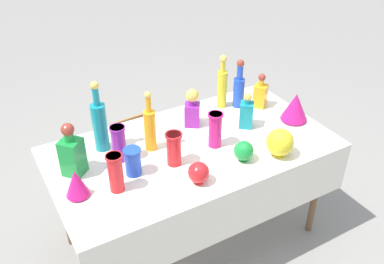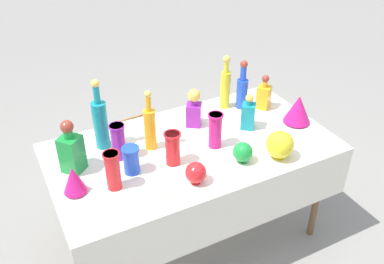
{
  "view_description": "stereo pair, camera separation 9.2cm",
  "coord_description": "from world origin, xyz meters",
  "px_view_note": "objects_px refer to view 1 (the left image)",
  "views": [
    {
      "loc": [
        -1.04,
        -1.82,
        2.22
      ],
      "look_at": [
        0.0,
        0.0,
        0.86
      ],
      "focal_mm": 40.0,
      "sensor_mm": 36.0,
      "label": 1
    },
    {
      "loc": [
        -0.96,
        -1.86,
        2.22
      ],
      "look_at": [
        0.0,
        0.0,
        0.86
      ],
      "focal_mm": 40.0,
      "sensor_mm": 36.0,
      "label": 2
    }
  ],
  "objects_px": {
    "slender_vase_4": "(115,172)",
    "fluted_vase_0": "(295,107)",
    "tall_bottle_1": "(100,124)",
    "square_decanter_2": "(247,113)",
    "slender_vase_3": "(119,143)",
    "round_bowl_0": "(280,142)",
    "tall_bottle_2": "(222,85)",
    "fluted_vase_1": "(76,183)",
    "tall_bottle_3": "(239,88)",
    "round_bowl_2": "(244,151)",
    "tall_bottle_0": "(150,127)",
    "square_decanter_0": "(260,94)",
    "square_decanter_3": "(192,109)",
    "slender_vase_1": "(133,161)",
    "cardboard_box_behind_left": "(135,149)",
    "slender_vase_2": "(174,148)",
    "slender_vase_0": "(215,129)",
    "round_bowl_1": "(199,173)",
    "square_decanter_1": "(72,153)"
  },
  "relations": [
    {
      "from": "tall_bottle_3",
      "to": "square_decanter_0",
      "type": "height_order",
      "value": "tall_bottle_3"
    },
    {
      "from": "tall_bottle_1",
      "to": "square_decanter_2",
      "type": "relative_size",
      "value": 1.84
    },
    {
      "from": "slender_vase_3",
      "to": "fluted_vase_1",
      "type": "xyz_separation_m",
      "value": [
        -0.3,
        -0.18,
        -0.03
      ]
    },
    {
      "from": "square_decanter_2",
      "to": "round_bowl_0",
      "type": "distance_m",
      "value": 0.35
    },
    {
      "from": "square_decanter_0",
      "to": "slender_vase_0",
      "type": "relative_size",
      "value": 1.11
    },
    {
      "from": "tall_bottle_0",
      "to": "square_decanter_3",
      "type": "xyz_separation_m",
      "value": [
        0.34,
        0.11,
        -0.03
      ]
    },
    {
      "from": "square_decanter_2",
      "to": "slender_vase_4",
      "type": "height_order",
      "value": "square_decanter_2"
    },
    {
      "from": "tall_bottle_0",
      "to": "square_decanter_2",
      "type": "xyz_separation_m",
      "value": [
        0.63,
        -0.08,
        -0.05
      ]
    },
    {
      "from": "square_decanter_3",
      "to": "slender_vase_4",
      "type": "xyz_separation_m",
      "value": [
        -0.65,
        -0.36,
        -0.0
      ]
    },
    {
      "from": "slender_vase_0",
      "to": "round_bowl_1",
      "type": "relative_size",
      "value": 1.78
    },
    {
      "from": "tall_bottle_3",
      "to": "fluted_vase_1",
      "type": "relative_size",
      "value": 2.18
    },
    {
      "from": "square_decanter_2",
      "to": "square_decanter_0",
      "type": "bearing_deg",
      "value": 35.07
    },
    {
      "from": "fluted_vase_0",
      "to": "cardboard_box_behind_left",
      "type": "xyz_separation_m",
      "value": [
        -0.75,
        0.97,
        -0.67
      ]
    },
    {
      "from": "slender_vase_0",
      "to": "fluted_vase_1",
      "type": "xyz_separation_m",
      "value": [
        -0.84,
        -0.03,
        -0.03
      ]
    },
    {
      "from": "slender_vase_4",
      "to": "fluted_vase_1",
      "type": "height_order",
      "value": "slender_vase_4"
    },
    {
      "from": "square_decanter_2",
      "to": "round_bowl_0",
      "type": "relative_size",
      "value": 1.41
    },
    {
      "from": "square_decanter_0",
      "to": "square_decanter_3",
      "type": "distance_m",
      "value": 0.52
    },
    {
      "from": "tall_bottle_3",
      "to": "square_decanter_0",
      "type": "relative_size",
      "value": 1.41
    },
    {
      "from": "square_decanter_1",
      "to": "tall_bottle_1",
      "type": "bearing_deg",
      "value": 35.04
    },
    {
      "from": "square_decanter_1",
      "to": "square_decanter_2",
      "type": "relative_size",
      "value": 1.32
    },
    {
      "from": "tall_bottle_3",
      "to": "round_bowl_2",
      "type": "distance_m",
      "value": 0.63
    },
    {
      "from": "tall_bottle_2",
      "to": "round_bowl_0",
      "type": "distance_m",
      "value": 0.65
    },
    {
      "from": "square_decanter_0",
      "to": "round_bowl_2",
      "type": "relative_size",
      "value": 1.99
    },
    {
      "from": "fluted_vase_0",
      "to": "cardboard_box_behind_left",
      "type": "relative_size",
      "value": 0.42
    },
    {
      "from": "tall_bottle_0",
      "to": "square_decanter_0",
      "type": "bearing_deg",
      "value": 5.84
    },
    {
      "from": "square_decanter_2",
      "to": "slender_vase_2",
      "type": "bearing_deg",
      "value": -168.2
    },
    {
      "from": "tall_bottle_3",
      "to": "round_bowl_0",
      "type": "xyz_separation_m",
      "value": [
        -0.13,
        -0.59,
        -0.05
      ]
    },
    {
      "from": "tall_bottle_1",
      "to": "square_decanter_3",
      "type": "relative_size",
      "value": 1.73
    },
    {
      "from": "fluted_vase_0",
      "to": "cardboard_box_behind_left",
      "type": "distance_m",
      "value": 1.4
    },
    {
      "from": "tall_bottle_2",
      "to": "square_decanter_3",
      "type": "relative_size",
      "value": 1.49
    },
    {
      "from": "round_bowl_1",
      "to": "tall_bottle_2",
      "type": "bearing_deg",
      "value": 48.54
    },
    {
      "from": "tall_bottle_3",
      "to": "round_bowl_2",
      "type": "bearing_deg",
      "value": -122.23
    },
    {
      "from": "tall_bottle_1",
      "to": "slender_vase_3",
      "type": "height_order",
      "value": "tall_bottle_1"
    },
    {
      "from": "tall_bottle_1",
      "to": "slender_vase_4",
      "type": "xyz_separation_m",
      "value": [
        -0.06,
        -0.39,
        -0.05
      ]
    },
    {
      "from": "tall_bottle_2",
      "to": "slender_vase_0",
      "type": "height_order",
      "value": "tall_bottle_2"
    },
    {
      "from": "tall_bottle_2",
      "to": "fluted_vase_1",
      "type": "distance_m",
      "value": 1.21
    },
    {
      "from": "round_bowl_0",
      "to": "round_bowl_2",
      "type": "relative_size",
      "value": 1.39
    },
    {
      "from": "slender_vase_4",
      "to": "fluted_vase_0",
      "type": "xyz_separation_m",
      "value": [
        1.26,
        0.08,
        -0.02
      ]
    },
    {
      "from": "slender_vase_1",
      "to": "tall_bottle_2",
      "type": "bearing_deg",
      "value": 25.18
    },
    {
      "from": "square_decanter_2",
      "to": "tall_bottle_2",
      "type": "bearing_deg",
      "value": 88.6
    },
    {
      "from": "slender_vase_0",
      "to": "round_bowl_2",
      "type": "xyz_separation_m",
      "value": [
        0.06,
        -0.21,
        -0.05
      ]
    },
    {
      "from": "tall_bottle_0",
      "to": "slender_vase_4",
      "type": "bearing_deg",
      "value": -141.19
    },
    {
      "from": "slender_vase_1",
      "to": "slender_vase_2",
      "type": "distance_m",
      "value": 0.24
    },
    {
      "from": "square_decanter_0",
      "to": "square_decanter_3",
      "type": "bearing_deg",
      "value": 177.72
    },
    {
      "from": "slender_vase_3",
      "to": "round_bowl_0",
      "type": "bearing_deg",
      "value": -27.22
    },
    {
      "from": "cardboard_box_behind_left",
      "to": "slender_vase_1",
      "type": "bearing_deg",
      "value": -111.58
    },
    {
      "from": "square_decanter_2",
      "to": "slender_vase_1",
      "type": "xyz_separation_m",
      "value": [
        -0.81,
        -0.09,
        -0.01
      ]
    },
    {
      "from": "square_decanter_1",
      "to": "round_bowl_2",
      "type": "bearing_deg",
      "value": -22.71
    },
    {
      "from": "slender_vase_0",
      "to": "slender_vase_1",
      "type": "distance_m",
      "value": 0.53
    },
    {
      "from": "tall_bottle_3",
      "to": "square_decanter_2",
      "type": "xyz_separation_m",
      "value": [
        -0.11,
        -0.24,
        -0.04
      ]
    }
  ]
}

